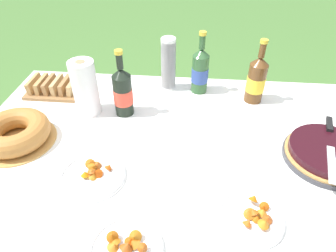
{
  "coord_description": "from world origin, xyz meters",
  "views": [
    {
      "loc": [
        0.02,
        -0.87,
        1.56
      ],
      "look_at": [
        -0.07,
        0.07,
        0.81
      ],
      "focal_mm": 32.0,
      "sensor_mm": 36.0,
      "label": 1
    }
  ],
  "objects_px": {
    "serving_knife": "(330,141)",
    "snack_plate_left": "(93,175)",
    "cider_bottle_green": "(200,71)",
    "snack_plate_right": "(252,217)",
    "bundt_cake": "(15,132)",
    "paper_towel_roll": "(85,88)",
    "cider_bottle_amber": "(256,80)",
    "snack_plate_far": "(126,248)",
    "bread_board": "(54,87)",
    "berry_tart": "(328,153)",
    "juice_bottle_red": "(123,92)",
    "cup_stack": "(168,64)"
  },
  "relations": [
    {
      "from": "cider_bottle_amber",
      "to": "bread_board",
      "type": "distance_m",
      "value": 0.99
    },
    {
      "from": "snack_plate_left",
      "to": "paper_towel_roll",
      "type": "xyz_separation_m",
      "value": [
        -0.13,
        0.39,
        0.11
      ]
    },
    {
      "from": "cup_stack",
      "to": "cider_bottle_amber",
      "type": "height_order",
      "value": "cider_bottle_amber"
    },
    {
      "from": "cider_bottle_green",
      "to": "paper_towel_roll",
      "type": "xyz_separation_m",
      "value": [
        -0.5,
        -0.23,
        0.01
      ]
    },
    {
      "from": "juice_bottle_red",
      "to": "snack_plate_right",
      "type": "distance_m",
      "value": 0.74
    },
    {
      "from": "cider_bottle_green",
      "to": "paper_towel_roll",
      "type": "distance_m",
      "value": 0.55
    },
    {
      "from": "cider_bottle_green",
      "to": "snack_plate_far",
      "type": "distance_m",
      "value": 0.91
    },
    {
      "from": "cider_bottle_amber",
      "to": "paper_towel_roll",
      "type": "relative_size",
      "value": 1.22
    },
    {
      "from": "cider_bottle_green",
      "to": "bread_board",
      "type": "relative_size",
      "value": 1.18
    },
    {
      "from": "bundt_cake",
      "to": "paper_towel_roll",
      "type": "relative_size",
      "value": 1.22
    },
    {
      "from": "paper_towel_roll",
      "to": "snack_plate_right",
      "type": "bearing_deg",
      "value": -37.58
    },
    {
      "from": "berry_tart",
      "to": "paper_towel_roll",
      "type": "bearing_deg",
      "value": 167.47
    },
    {
      "from": "bundt_cake",
      "to": "paper_towel_roll",
      "type": "distance_m",
      "value": 0.33
    },
    {
      "from": "cup_stack",
      "to": "bread_board",
      "type": "relative_size",
      "value": 1.03
    },
    {
      "from": "snack_plate_right",
      "to": "paper_towel_roll",
      "type": "relative_size",
      "value": 0.82
    },
    {
      "from": "berry_tart",
      "to": "paper_towel_roll",
      "type": "height_order",
      "value": "paper_towel_roll"
    },
    {
      "from": "juice_bottle_red",
      "to": "paper_towel_roll",
      "type": "height_order",
      "value": "juice_bottle_red"
    },
    {
      "from": "bundt_cake",
      "to": "cider_bottle_green",
      "type": "xyz_separation_m",
      "value": [
        0.73,
        0.46,
        0.07
      ]
    },
    {
      "from": "berry_tart",
      "to": "juice_bottle_red",
      "type": "relative_size",
      "value": 1.05
    },
    {
      "from": "snack_plate_left",
      "to": "snack_plate_far",
      "type": "height_order",
      "value": "snack_plate_left"
    },
    {
      "from": "juice_bottle_red",
      "to": "bundt_cake",
      "type": "bearing_deg",
      "value": -149.06
    },
    {
      "from": "snack_plate_far",
      "to": "cider_bottle_green",
      "type": "bearing_deg",
      "value": 77.69
    },
    {
      "from": "bread_board",
      "to": "bundt_cake",
      "type": "bearing_deg",
      "value": -90.96
    },
    {
      "from": "snack_plate_right",
      "to": "juice_bottle_red",
      "type": "bearing_deg",
      "value": 134.15
    },
    {
      "from": "juice_bottle_red",
      "to": "snack_plate_right",
      "type": "xyz_separation_m",
      "value": [
        0.51,
        -0.52,
        -0.1
      ]
    },
    {
      "from": "berry_tart",
      "to": "cup_stack",
      "type": "height_order",
      "value": "cup_stack"
    },
    {
      "from": "snack_plate_right",
      "to": "cider_bottle_amber",
      "type": "bearing_deg",
      "value": 82.7
    },
    {
      "from": "juice_bottle_red",
      "to": "paper_towel_roll",
      "type": "bearing_deg",
      "value": -178.0
    },
    {
      "from": "snack_plate_right",
      "to": "paper_towel_roll",
      "type": "distance_m",
      "value": 0.86
    },
    {
      "from": "cider_bottle_green",
      "to": "paper_towel_roll",
      "type": "bearing_deg",
      "value": -155.3
    },
    {
      "from": "paper_towel_roll",
      "to": "bundt_cake",
      "type": "bearing_deg",
      "value": -134.89
    },
    {
      "from": "cider_bottle_amber",
      "to": "cup_stack",
      "type": "bearing_deg",
      "value": 169.63
    },
    {
      "from": "bread_board",
      "to": "serving_knife",
      "type": "bearing_deg",
      "value": -15.56
    },
    {
      "from": "snack_plate_left",
      "to": "snack_plate_right",
      "type": "distance_m",
      "value": 0.55
    },
    {
      "from": "serving_knife",
      "to": "paper_towel_roll",
      "type": "bearing_deg",
      "value": -85.44
    },
    {
      "from": "paper_towel_roll",
      "to": "bread_board",
      "type": "xyz_separation_m",
      "value": [
        -0.22,
        0.15,
        -0.1
      ]
    },
    {
      "from": "paper_towel_roll",
      "to": "bread_board",
      "type": "bearing_deg",
      "value": 146.48
    },
    {
      "from": "paper_towel_roll",
      "to": "berry_tart",
      "type": "bearing_deg",
      "value": -12.53
    },
    {
      "from": "snack_plate_far",
      "to": "snack_plate_left",
      "type": "bearing_deg",
      "value": 123.35
    },
    {
      "from": "juice_bottle_red",
      "to": "snack_plate_right",
      "type": "height_order",
      "value": "juice_bottle_red"
    },
    {
      "from": "cider_bottle_green",
      "to": "cider_bottle_amber",
      "type": "bearing_deg",
      "value": -13.61
    },
    {
      "from": "cider_bottle_green",
      "to": "snack_plate_left",
      "type": "bearing_deg",
      "value": -120.49
    },
    {
      "from": "serving_knife",
      "to": "snack_plate_left",
      "type": "xyz_separation_m",
      "value": [
        -0.86,
        -0.2,
        -0.05
      ]
    },
    {
      "from": "cider_bottle_amber",
      "to": "snack_plate_right",
      "type": "height_order",
      "value": "cider_bottle_amber"
    },
    {
      "from": "snack_plate_left",
      "to": "cider_bottle_green",
      "type": "bearing_deg",
      "value": 59.51
    },
    {
      "from": "juice_bottle_red",
      "to": "paper_towel_roll",
      "type": "xyz_separation_m",
      "value": [
        -0.16,
        -0.01,
        0.01
      ]
    },
    {
      "from": "bundt_cake",
      "to": "snack_plate_far",
      "type": "distance_m",
      "value": 0.68
    },
    {
      "from": "snack_plate_left",
      "to": "paper_towel_roll",
      "type": "distance_m",
      "value": 0.43
    },
    {
      "from": "juice_bottle_red",
      "to": "snack_plate_left",
      "type": "bearing_deg",
      "value": -94.49
    },
    {
      "from": "cider_bottle_green",
      "to": "serving_knife",
      "type": "bearing_deg",
      "value": -40.36
    }
  ]
}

